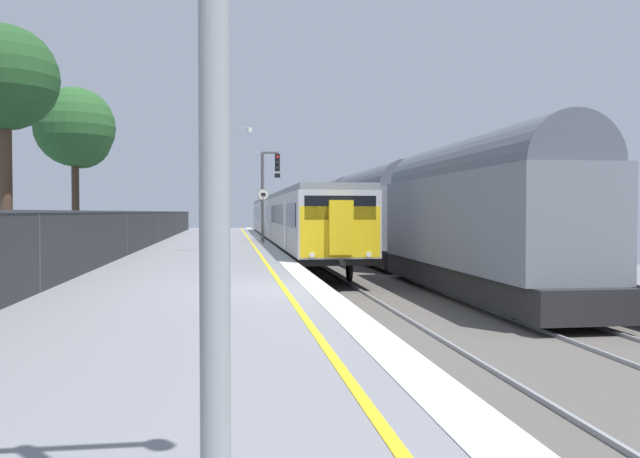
# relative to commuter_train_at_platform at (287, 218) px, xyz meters

# --- Properties ---
(ground) EXTENTS (17.40, 110.00, 1.21)m
(ground) POSITION_rel_commuter_train_at_platform_xyz_m (0.54, -27.16, -1.88)
(ground) COLOR gray
(commuter_train_at_platform) EXTENTS (2.83, 40.77, 3.81)m
(commuter_train_at_platform) POSITION_rel_commuter_train_at_platform_xyz_m (0.00, 0.00, 0.00)
(commuter_train_at_platform) COLOR #B7B7BC
(commuter_train_at_platform) RESTS_ON ground
(freight_train_adjacent_track) EXTENTS (2.60, 55.57, 4.92)m
(freight_train_adjacent_track) POSITION_rel_commuter_train_at_platform_xyz_m (4.00, -0.65, 0.43)
(freight_train_adjacent_track) COLOR #232326
(freight_train_adjacent_track) RESTS_ON ground
(signal_gantry) EXTENTS (1.10, 0.24, 5.13)m
(signal_gantry) POSITION_rel_commuter_train_at_platform_xyz_m (-1.48, -3.86, 1.93)
(signal_gantry) COLOR #47474C
(signal_gantry) RESTS_ON ground
(speed_limit_sign) EXTENTS (0.59, 0.08, 2.90)m
(speed_limit_sign) POSITION_rel_commuter_train_at_platform_xyz_m (-1.85, -6.59, 0.57)
(speed_limit_sign) COLOR #59595B
(speed_limit_sign) RESTS_ON ground
(platform_lamp_mid) EXTENTS (2.00, 0.20, 5.26)m
(platform_lamp_mid) POSITION_rel_commuter_train_at_platform_xyz_m (-3.69, -14.05, 1.86)
(platform_lamp_mid) COLOR #93999E
(platform_lamp_mid) RESTS_ON ground
(platform_back_fence) EXTENTS (0.07, 99.00, 1.72)m
(platform_back_fence) POSITION_rel_commuter_train_at_platform_xyz_m (-7.55, -27.16, -0.37)
(platform_back_fence) COLOR #282B2D
(platform_back_fence) RESTS_ON ground
(background_tree_left) EXTENTS (3.30, 3.30, 7.56)m
(background_tree_left) POSITION_rel_commuter_train_at_platform_xyz_m (-10.73, -19.43, 4.49)
(background_tree_left) COLOR #473323
(background_tree_left) RESTS_ON ground
(background_tree_centre) EXTENTS (3.32, 3.52, 6.90)m
(background_tree_centre) POSITION_rel_commuter_train_at_platform_xyz_m (-10.00, -12.59, 3.82)
(background_tree_centre) COLOR #473323
(background_tree_centre) RESTS_ON ground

